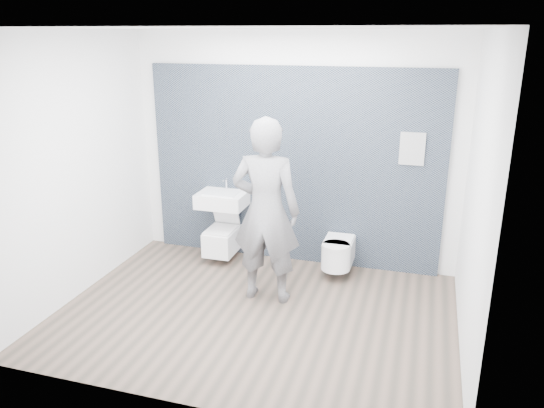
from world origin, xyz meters
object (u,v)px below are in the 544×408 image
(washbasin, at_px, (222,199))
(toilet_square, at_px, (222,239))
(visitor, at_px, (266,211))
(toilet_rounded, at_px, (338,253))

(washbasin, height_order, toilet_square, washbasin)
(toilet_square, xyz_separation_m, visitor, (0.84, -0.82, 0.72))
(toilet_rounded, distance_m, visitor, 1.23)
(visitor, bearing_deg, toilet_square, -46.93)
(toilet_rounded, relative_size, visitor, 0.29)
(washbasin, height_order, toilet_rounded, washbasin)
(washbasin, distance_m, visitor, 1.21)
(toilet_square, xyz_separation_m, toilet_rounded, (1.48, -0.04, 0.01))
(washbasin, xyz_separation_m, visitor, (0.84, -0.85, 0.20))
(washbasin, bearing_deg, visitor, -45.40)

